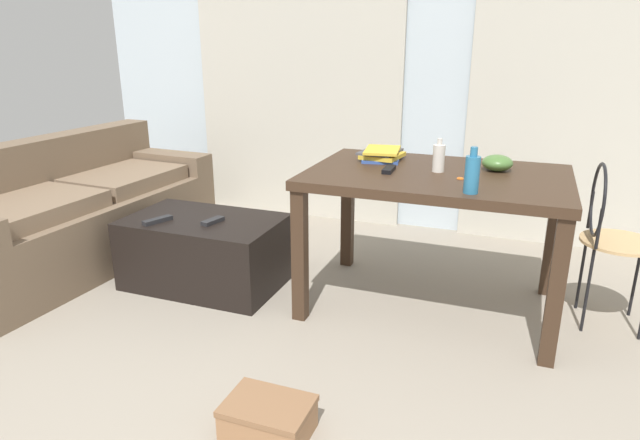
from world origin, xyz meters
TOP-DOWN VIEW (x-y plane):
  - ground_plane at (0.00, 1.15)m, footprint 7.43×7.43m
  - wall_back at (0.00, 3.10)m, footprint 5.69×0.10m
  - curtains at (0.00, 3.01)m, footprint 3.89×0.03m
  - couch at (-2.08, 1.55)m, footprint 0.90×1.99m
  - coffee_table at (-1.06, 1.52)m, footprint 0.90×0.57m
  - craft_table at (0.25, 1.72)m, footprint 1.32×0.89m
  - wire_chair at (1.10, 1.84)m, footprint 0.38×0.38m
  - bottle_near at (0.46, 1.37)m, footprint 0.07×0.07m
  - bottle_far at (0.25, 1.74)m, footprint 0.06×0.06m
  - bowl at (0.53, 1.87)m, footprint 0.16×0.16m
  - book_stack at (-0.10, 1.91)m, footprint 0.24×0.31m
  - tv_remote_on_table at (0.01, 1.65)m, footprint 0.05×0.15m
  - scissors at (0.40, 1.62)m, footprint 0.10×0.05m
  - tv_remote_primary at (-0.97, 1.47)m, footprint 0.08×0.15m
  - tv_remote_secondary at (-1.27, 1.37)m, footprint 0.11×0.18m
  - shoebox at (-0.12, 0.44)m, footprint 0.32×0.23m

SIDE VIEW (x-z plane):
  - ground_plane at x=0.00m, z-range 0.00..0.00m
  - shoebox at x=-0.12m, z-range 0.00..0.14m
  - coffee_table at x=-1.06m, z-range 0.00..0.42m
  - couch at x=-2.08m, z-range -0.09..0.71m
  - tv_remote_primary at x=-0.97m, z-range 0.42..0.44m
  - tv_remote_secondary at x=-1.27m, z-range 0.42..0.44m
  - wire_chair at x=1.10m, z-range 0.10..0.95m
  - craft_table at x=0.25m, z-range 0.28..1.04m
  - scissors at x=0.40m, z-range 0.76..0.77m
  - tv_remote_on_table at x=0.01m, z-range 0.76..0.78m
  - book_stack at x=-0.10m, z-range 0.76..0.83m
  - bowl at x=0.53m, z-range 0.76..0.84m
  - bottle_far at x=0.25m, z-range 0.75..0.92m
  - bottle_near at x=0.46m, z-range 0.75..0.96m
  - curtains at x=0.00m, z-range 0.00..2.27m
  - wall_back at x=0.00m, z-range 0.00..2.46m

